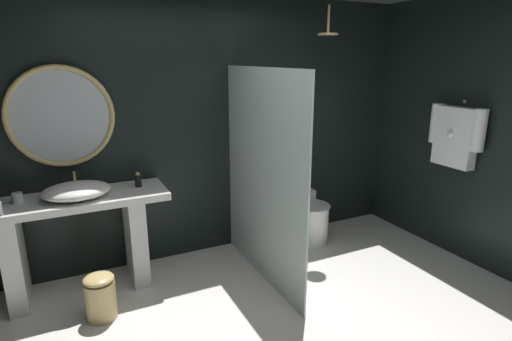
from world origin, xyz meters
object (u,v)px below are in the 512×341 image
rain_shower_head (328,32)px  toilet (308,218)px  soap_dispenser (138,180)px  vessel_sink (76,191)px  round_wall_mirror (61,117)px  hanging_bathrobe (456,134)px  tumbler_cup (18,198)px  waste_bin (101,296)px

rain_shower_head → toilet: bearing=143.4°
soap_dispenser → rain_shower_head: size_ratio=0.47×
vessel_sink → round_wall_mirror: bearing=98.1°
hanging_bathrobe → toilet: size_ratio=1.15×
soap_dispenser → rain_shower_head: (1.92, -0.12, 1.31)m
tumbler_cup → soap_dispenser: soap_dispenser is taller
soap_dispenser → round_wall_mirror: size_ratio=0.16×
tumbler_cup → hanging_bathrobe: bearing=-13.5°
vessel_sink → waste_bin: 0.88m
soap_dispenser → toilet: 1.94m
soap_dispenser → tumbler_cup: bearing=-179.8°
round_wall_mirror → rain_shower_head: (2.48, -0.32, 0.73)m
toilet → waste_bin: bearing=-167.4°
tumbler_cup → toilet: 2.85m
soap_dispenser → round_wall_mirror: round_wall_mirror is taller
tumbler_cup → toilet: bearing=-0.8°
vessel_sink → tumbler_cup: 0.44m
tumbler_cup → soap_dispenser: size_ratio=0.62×
tumbler_cup → rain_shower_head: size_ratio=0.29×
hanging_bathrobe → toilet: 1.74m
vessel_sink → round_wall_mirror: 0.65m
rain_shower_head → hanging_bathrobe: bearing=-39.0°
rain_shower_head → waste_bin: bearing=-169.7°
tumbler_cup → round_wall_mirror: size_ratio=0.10×
vessel_sink → round_wall_mirror: size_ratio=0.62×
tumbler_cup → hanging_bathrobe: (3.87, -0.93, 0.36)m
vessel_sink → waste_bin: vessel_sink is taller
vessel_sink → toilet: (2.34, 0.04, -0.68)m
tumbler_cup → waste_bin: tumbler_cup is taller
round_wall_mirror → toilet: size_ratio=1.53×
rain_shower_head → waste_bin: rain_shower_head is taller
tumbler_cup → round_wall_mirror: round_wall_mirror is taller
tumbler_cup → rain_shower_head: 3.17m
vessel_sink → rain_shower_head: rain_shower_head is taller
tumbler_cup → toilet: (2.77, -0.04, -0.66)m
round_wall_mirror → rain_shower_head: bearing=-7.4°
round_wall_mirror → hanging_bathrobe: round_wall_mirror is taller
soap_dispenser → waste_bin: size_ratio=0.36×
vessel_sink → tumbler_cup: (-0.43, 0.08, -0.02)m
waste_bin → hanging_bathrobe: bearing=-6.4°
vessel_sink → round_wall_mirror: round_wall_mirror is taller
vessel_sink → waste_bin: (0.07, -0.47, -0.75)m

